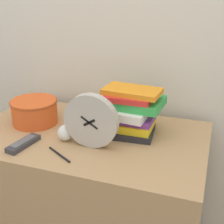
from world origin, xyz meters
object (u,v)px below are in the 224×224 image
at_px(tv_remote, 23,143).
at_px(crumpled_paper_ball, 66,133).
at_px(pen, 59,154).
at_px(desk_clock, 91,121).
at_px(basket, 34,110).
at_px(book_stack, 131,111).

xyz_separation_m(tv_remote, crumpled_paper_ball, (0.14, 0.10, 0.02)).
relative_size(tv_remote, pen, 1.28).
height_order(desk_clock, basket, desk_clock).
relative_size(book_stack, basket, 1.24).
xyz_separation_m(book_stack, pen, (-0.20, -0.28, -0.10)).
bearing_deg(crumpled_paper_ball, book_stack, 34.23).
xyz_separation_m(basket, crumpled_paper_ball, (0.21, -0.11, -0.03)).
xyz_separation_m(book_stack, crumpled_paper_ball, (-0.23, -0.16, -0.07)).
bearing_deg(basket, tv_remote, -70.13).
bearing_deg(tv_remote, basket, 109.87).
distance_m(book_stack, crumpled_paper_ball, 0.29).
distance_m(basket, tv_remote, 0.23).
xyz_separation_m(desk_clock, pen, (-0.09, -0.11, -0.11)).
height_order(crumpled_paper_ball, pen, crumpled_paper_ball).
relative_size(basket, crumpled_paper_ball, 3.24).
xyz_separation_m(desk_clock, basket, (-0.33, 0.12, -0.05)).
bearing_deg(book_stack, basket, -173.74).
xyz_separation_m(book_stack, tv_remote, (-0.37, -0.26, -0.09)).
bearing_deg(pen, tv_remote, 173.54).
bearing_deg(desk_clock, crumpled_paper_ball, 173.41).
height_order(desk_clock, tv_remote, desk_clock).
xyz_separation_m(crumpled_paper_ball, pen, (0.03, -0.12, -0.03)).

